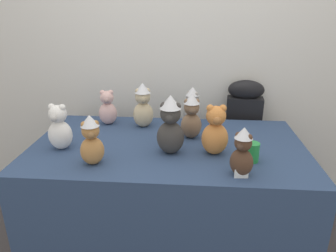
{
  "coord_description": "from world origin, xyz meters",
  "views": [
    {
      "loc": [
        0.14,
        -1.56,
        1.58
      ],
      "look_at": [
        0.0,
        0.25,
        0.89
      ],
      "focal_mm": 33.47,
      "sensor_mm": 36.0,
      "label": 1
    }
  ],
  "objects_px": {
    "teddy_bear_cocoa": "(242,152)",
    "party_cup_green": "(252,152)",
    "teddy_bear_sand": "(143,106)",
    "teddy_bear_ginger": "(215,132)",
    "teddy_bear_blush": "(108,108)",
    "teddy_bear_charcoal": "(170,126)",
    "teddy_bear_caramel": "(91,141)",
    "teddy_bear_snow": "(60,128)",
    "display_table": "(168,195)",
    "teddy_bear_mocha": "(191,117)",
    "teddy_bear_ash": "(192,106)",
    "instrument_case": "(241,142)"
  },
  "relations": [
    {
      "from": "teddy_bear_sand",
      "to": "teddy_bear_cocoa",
      "type": "bearing_deg",
      "value": -61.46
    },
    {
      "from": "teddy_bear_sand",
      "to": "teddy_bear_snow",
      "type": "height_order",
      "value": "teddy_bear_sand"
    },
    {
      "from": "teddy_bear_sand",
      "to": "teddy_bear_snow",
      "type": "distance_m",
      "value": 0.6
    },
    {
      "from": "teddy_bear_caramel",
      "to": "teddy_bear_snow",
      "type": "height_order",
      "value": "teddy_bear_caramel"
    },
    {
      "from": "teddy_bear_sand",
      "to": "teddy_bear_charcoal",
      "type": "bearing_deg",
      "value": -76.07
    },
    {
      "from": "teddy_bear_charcoal",
      "to": "teddy_bear_cocoa",
      "type": "bearing_deg",
      "value": -29.05
    },
    {
      "from": "teddy_bear_charcoal",
      "to": "teddy_bear_mocha",
      "type": "distance_m",
      "value": 0.27
    },
    {
      "from": "teddy_bear_snow",
      "to": "teddy_bear_cocoa",
      "type": "height_order",
      "value": "teddy_bear_snow"
    },
    {
      "from": "instrument_case",
      "to": "teddy_bear_charcoal",
      "type": "distance_m",
      "value": 1.01
    },
    {
      "from": "display_table",
      "to": "teddy_bear_blush",
      "type": "bearing_deg",
      "value": 145.37
    },
    {
      "from": "teddy_bear_ginger",
      "to": "teddy_bear_mocha",
      "type": "bearing_deg",
      "value": 118.43
    },
    {
      "from": "teddy_bear_snow",
      "to": "party_cup_green",
      "type": "height_order",
      "value": "teddy_bear_snow"
    },
    {
      "from": "teddy_bear_ash",
      "to": "teddy_bear_snow",
      "type": "height_order",
      "value": "teddy_bear_snow"
    },
    {
      "from": "teddy_bear_caramel",
      "to": "teddy_bear_ash",
      "type": "bearing_deg",
      "value": 30.85
    },
    {
      "from": "instrument_case",
      "to": "teddy_bear_caramel",
      "type": "height_order",
      "value": "teddy_bear_caramel"
    },
    {
      "from": "teddy_bear_caramel",
      "to": "party_cup_green",
      "type": "xyz_separation_m",
      "value": [
        0.88,
        0.1,
        -0.08
      ]
    },
    {
      "from": "teddy_bear_snow",
      "to": "instrument_case",
      "type": "bearing_deg",
      "value": 36.36
    },
    {
      "from": "teddy_bear_mocha",
      "to": "teddy_bear_snow",
      "type": "xyz_separation_m",
      "value": [
        -0.79,
        -0.23,
        -0.02
      ]
    },
    {
      "from": "party_cup_green",
      "to": "teddy_bear_caramel",
      "type": "bearing_deg",
      "value": -173.39
    },
    {
      "from": "teddy_bear_charcoal",
      "to": "teddy_bear_ash",
      "type": "xyz_separation_m",
      "value": [
        0.12,
        0.5,
        -0.04
      ]
    },
    {
      "from": "teddy_bear_mocha",
      "to": "teddy_bear_cocoa",
      "type": "relative_size",
      "value": 1.14
    },
    {
      "from": "teddy_bear_sand",
      "to": "teddy_bear_ginger",
      "type": "relative_size",
      "value": 1.06
    },
    {
      "from": "teddy_bear_blush",
      "to": "teddy_bear_cocoa",
      "type": "bearing_deg",
      "value": -50.11
    },
    {
      "from": "teddy_bear_ash",
      "to": "teddy_bear_cocoa",
      "type": "relative_size",
      "value": 1.06
    },
    {
      "from": "teddy_bear_ginger",
      "to": "instrument_case",
      "type": "bearing_deg",
      "value": 66.47
    },
    {
      "from": "teddy_bear_mocha",
      "to": "teddy_bear_ash",
      "type": "height_order",
      "value": "teddy_bear_mocha"
    },
    {
      "from": "display_table",
      "to": "teddy_bear_ash",
      "type": "height_order",
      "value": "teddy_bear_ash"
    },
    {
      "from": "teddy_bear_cocoa",
      "to": "party_cup_green",
      "type": "xyz_separation_m",
      "value": [
        0.08,
        0.16,
        -0.07
      ]
    },
    {
      "from": "teddy_bear_charcoal",
      "to": "teddy_bear_snow",
      "type": "height_order",
      "value": "teddy_bear_charcoal"
    },
    {
      "from": "teddy_bear_mocha",
      "to": "teddy_bear_ash",
      "type": "relative_size",
      "value": 1.08
    },
    {
      "from": "teddy_bear_cocoa",
      "to": "teddy_bear_ginger",
      "type": "distance_m",
      "value": 0.27
    },
    {
      "from": "teddy_bear_charcoal",
      "to": "teddy_bear_mocha",
      "type": "relative_size",
      "value": 1.17
    },
    {
      "from": "teddy_bear_caramel",
      "to": "teddy_bear_blush",
      "type": "xyz_separation_m",
      "value": [
        -0.08,
        0.62,
        -0.02
      ]
    },
    {
      "from": "teddy_bear_ginger",
      "to": "display_table",
      "type": "bearing_deg",
      "value": 154.4
    },
    {
      "from": "teddy_bear_sand",
      "to": "teddy_bear_ginger",
      "type": "height_order",
      "value": "teddy_bear_sand"
    },
    {
      "from": "teddy_bear_cocoa",
      "to": "party_cup_green",
      "type": "relative_size",
      "value": 2.4
    },
    {
      "from": "teddy_bear_blush",
      "to": "teddy_bear_charcoal",
      "type": "xyz_separation_m",
      "value": [
        0.49,
        -0.45,
        0.05
      ]
    },
    {
      "from": "display_table",
      "to": "teddy_bear_cocoa",
      "type": "relative_size",
      "value": 6.47
    },
    {
      "from": "teddy_bear_charcoal",
      "to": "teddy_bear_mocha",
      "type": "xyz_separation_m",
      "value": [
        0.12,
        0.24,
        -0.03
      ]
    },
    {
      "from": "display_table",
      "to": "teddy_bear_caramel",
      "type": "relative_size",
      "value": 5.99
    },
    {
      "from": "teddy_bear_mocha",
      "to": "teddy_bear_snow",
      "type": "relative_size",
      "value": 1.06
    },
    {
      "from": "instrument_case",
      "to": "teddy_bear_blush",
      "type": "bearing_deg",
      "value": -158.67
    },
    {
      "from": "instrument_case",
      "to": "teddy_bear_caramel",
      "type": "distance_m",
      "value": 1.37
    },
    {
      "from": "display_table",
      "to": "teddy_bear_cocoa",
      "type": "xyz_separation_m",
      "value": [
        0.4,
        -0.36,
        0.51
      ]
    },
    {
      "from": "teddy_bear_charcoal",
      "to": "teddy_bear_ash",
      "type": "distance_m",
      "value": 0.51
    },
    {
      "from": "instrument_case",
      "to": "teddy_bear_mocha",
      "type": "distance_m",
      "value": 0.76
    },
    {
      "from": "teddy_bear_blush",
      "to": "teddy_bear_ash",
      "type": "xyz_separation_m",
      "value": [
        0.61,
        0.04,
        0.02
      ]
    },
    {
      "from": "display_table",
      "to": "teddy_bear_mocha",
      "type": "relative_size",
      "value": 5.67
    },
    {
      "from": "teddy_bear_blush",
      "to": "teddy_bear_ash",
      "type": "bearing_deg",
      "value": -7.84
    },
    {
      "from": "teddy_bear_ginger",
      "to": "teddy_bear_ash",
      "type": "bearing_deg",
      "value": 103.1
    }
  ]
}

